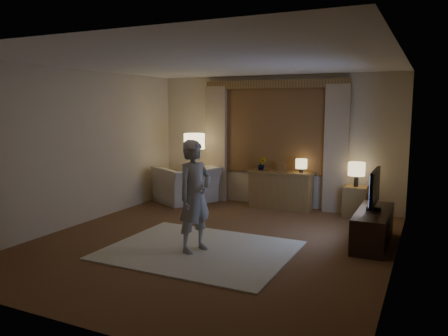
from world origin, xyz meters
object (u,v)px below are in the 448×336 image
Objects in this scene: sideboard at (281,191)px; armchair at (187,184)px; side_table at (355,202)px; person at (195,196)px; tv_stand at (373,227)px.

armchair reaches higher than sideboard.
sideboard is 1.43m from side_table.
side_table is at bearing 121.12° from armchair.
armchair is 3.20m from person.
person is at bearing -119.69° from side_table.
person reaches higher than sideboard.
sideboard is at bearing 178.00° from side_table.
armchair is 2.07× the size of side_table.
person is at bearing -94.67° from sideboard.
armchair is 0.76× the size of person.
person is at bearing 59.17° from armchair.
sideboard reaches higher than tv_stand.
side_table is at bearing 107.94° from tv_stand.
armchair reaches higher than tv_stand.
armchair is 4.06m from tv_stand.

